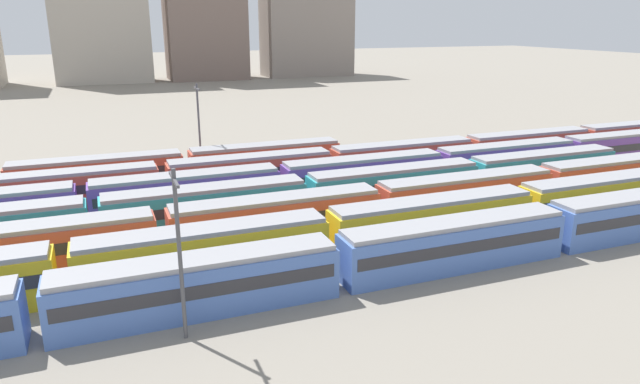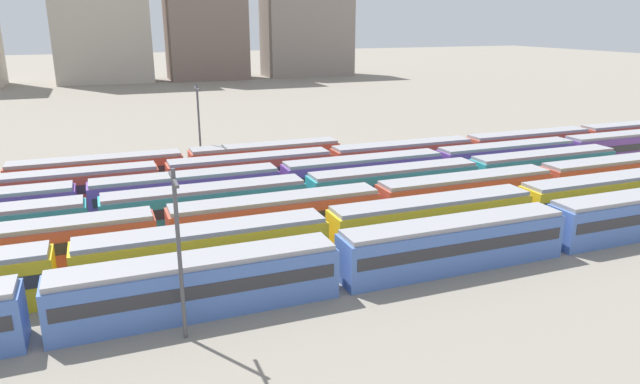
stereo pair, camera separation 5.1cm
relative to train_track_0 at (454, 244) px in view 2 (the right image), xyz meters
name	(u,v)px [view 2 (the right image)]	position (x,y,z in m)	size (l,w,h in m)	color
train_track_0	(454,244)	(0.00, 0.00, 0.00)	(93.60, 3.06, 3.75)	#4C70BC
train_track_1	(432,220)	(1.37, 5.20, 0.00)	(93.60, 3.06, 3.75)	yellow
train_track_2	(277,217)	(-10.57, 10.40, 0.00)	(93.60, 3.06, 3.75)	#BC4C38
train_track_3	(306,195)	(-6.07, 15.60, 0.00)	(74.70, 3.06, 3.75)	teal
train_track_4	(438,166)	(11.90, 20.80, 0.00)	(112.50, 3.06, 3.75)	#6B429E
train_track_5	(331,164)	(0.73, 26.00, 0.00)	(112.50, 3.06, 3.75)	#BC4C38
train_track_6	(98,174)	(-24.43, 31.20, 0.00)	(55.80, 3.06, 3.75)	#BC4C38
catenary_pole_0	(179,248)	(-20.26, -2.82, 3.77)	(0.24, 3.20, 10.25)	#4C4C51
catenary_pole_1	(199,125)	(-12.70, 34.46, 4.07)	(0.24, 3.20, 10.83)	#4C4C51
distant_building_2	(98,1)	(-20.54, 150.08, 21.24)	(26.79, 13.12, 46.29)	#B2A899
distant_building_3	(204,0)	(9.78, 150.08, 21.81)	(23.67, 15.51, 47.44)	#7A665B
distant_building_4	(307,24)	(42.99, 150.08, 14.78)	(28.37, 14.62, 33.38)	gray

